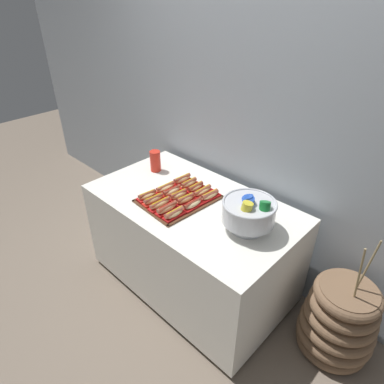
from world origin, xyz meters
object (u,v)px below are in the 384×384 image
Objects in this scene: hot_dog_1 at (154,200)px; cup_stack at (155,161)px; punch_bowl at (249,211)px; hot_dog_11 at (189,184)px; hot_dog_5 at (165,188)px; hot_dog_6 at (172,191)px; hot_dog_12 at (195,188)px; hot_dog_0 at (147,196)px; hot_dog_3 at (167,209)px; hot_dog_14 at (210,196)px; hot_dog_13 at (202,192)px; hot_dog_10 at (182,180)px; hot_dog_8 at (185,200)px; hot_dog_9 at (193,204)px; serving_tray at (179,199)px; hot_dog_4 at (174,214)px; hot_dog_2 at (160,204)px; floor_vase at (339,320)px; hot_dog_7 at (178,195)px; buffet_table at (192,242)px.

hot_dog_1 is 0.99× the size of cup_stack.
hot_dog_11 is at bearing 170.34° from punch_bowl.
hot_dog_11 is at bearing -1.09° from cup_stack.
hot_dog_1 is at bearing -69.17° from hot_dog_5.
cup_stack is at bearing 173.60° from punch_bowl.
hot_dog_6 is 0.18m from hot_dog_12.
punch_bowl is at bearing 16.91° from hot_dog_0.
hot_dog_3 reaches higher than hot_dog_0.
hot_dog_0 is at bearing -135.89° from hot_dog_14.
hot_dog_0 is at bearing -127.90° from hot_dog_13.
hot_dog_10 is 0.08m from hot_dog_11.
hot_dog_13 is (0.01, 0.16, -0.00)m from hot_dog_8.
cup_stack reaches higher than hot_dog_0.
hot_dog_9 is 1.03× the size of hot_dog_10.
hot_dog_8 is 0.49× the size of punch_bowl.
hot_dog_10 reaches higher than hot_dog_6.
hot_dog_9 is (0.09, 0.16, -0.00)m from hot_dog_3.
hot_dog_12 reaches higher than serving_tray.
hot_dog_3 is 1.05× the size of hot_dog_4.
hot_dog_8 reaches higher than hot_dog_2.
serving_tray is 3.04× the size of hot_dog_2.
hot_dog_14 is (0.23, 0.15, -0.00)m from hot_dog_6.
hot_dog_9 is at bearing 32.64° from hot_dog_1.
hot_dog_2 is 1.03× the size of hot_dog_14.
hot_dog_6 is 0.96× the size of cup_stack.
hot_dog_0 is (-1.34, -0.44, 0.56)m from floor_vase.
hot_dog_4 is at bearing -32.43° from hot_dog_5.
hot_dog_14 is 1.02× the size of cup_stack.
hot_dog_4 is at bearing -93.61° from hot_dog_9.
hot_dog_7 is at bearing -173.53° from punch_bowl.
buffet_table is 10.00× the size of hot_dog_12.
cup_stack is at bearing 178.21° from hot_dog_13.
floor_vase is at bearing 6.04° from hot_dog_12.
cup_stack is (-1.01, 0.11, -0.05)m from punch_bowl.
serving_tray is 0.23m from hot_dog_10.
hot_dog_0 is at bearing 176.39° from hot_dog_3.
cup_stack is (-0.45, 0.18, 0.08)m from serving_tray.
serving_tray is 3.49× the size of hot_dog_7.
buffet_table is at bearing -126.27° from hot_dog_14.
hot_dog_1 is 0.94× the size of hot_dog_13.
hot_dog_3 is 1.10× the size of hot_dog_7.
hot_dog_0 is 0.22m from hot_dog_7.
hot_dog_13 is at bearing 110.83° from hot_dog_9.
hot_dog_4 is (0.06, -0.23, 0.41)m from buffet_table.
hot_dog_10 is 0.30m from hot_dog_14.
hot_dog_13 is 1.04× the size of hot_dog_14.
floor_vase is 1.52m from hot_dog_0.
punch_bowl is at bearing 25.22° from hot_dog_3.
hot_dog_2 is at bearing -69.17° from hot_dog_6.
serving_tray is 0.17m from hot_dog_2.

